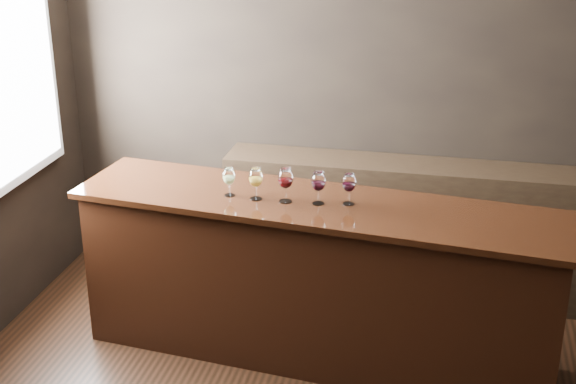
% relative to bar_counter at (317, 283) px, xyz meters
% --- Properties ---
extents(room_shell, '(5.02, 4.52, 2.81)m').
position_rel_bar_counter_xyz_m(room_shell, '(0.10, -0.91, 1.29)').
color(room_shell, black).
rests_on(room_shell, ground).
extents(bar_counter, '(3.01, 0.96, 1.04)m').
position_rel_bar_counter_xyz_m(bar_counter, '(0.00, 0.00, 0.00)').
color(bar_counter, black).
rests_on(bar_counter, ground).
extents(bar_top, '(3.12, 1.04, 0.04)m').
position_rel_bar_counter_xyz_m(bar_top, '(0.00, 0.00, 0.54)').
color(bar_top, black).
rests_on(bar_top, bar_counter).
extents(back_bar_shelf, '(2.80, 0.40, 1.01)m').
position_rel_bar_counter_xyz_m(back_bar_shelf, '(0.55, 1.00, -0.01)').
color(back_bar_shelf, black).
rests_on(back_bar_shelf, ground).
extents(glass_white, '(0.08, 0.08, 0.18)m').
position_rel_bar_counter_xyz_m(glass_white, '(-0.56, -0.01, 0.68)').
color(glass_white, white).
rests_on(glass_white, bar_top).
extents(glass_amber, '(0.09, 0.09, 0.20)m').
position_rel_bar_counter_xyz_m(glass_amber, '(-0.38, -0.03, 0.69)').
color(glass_amber, white).
rests_on(glass_amber, bar_top).
extents(glass_red_a, '(0.09, 0.09, 0.22)m').
position_rel_bar_counter_xyz_m(glass_red_a, '(-0.20, -0.03, 0.70)').
color(glass_red_a, white).
rests_on(glass_red_a, bar_top).
extents(glass_red_b, '(0.09, 0.09, 0.20)m').
position_rel_bar_counter_xyz_m(glass_red_b, '(0.00, -0.02, 0.69)').
color(glass_red_b, white).
rests_on(glass_red_b, bar_top).
extents(glass_red_c, '(0.08, 0.08, 0.20)m').
position_rel_bar_counter_xyz_m(glass_red_c, '(0.18, 0.01, 0.69)').
color(glass_red_c, white).
rests_on(glass_red_c, bar_top).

